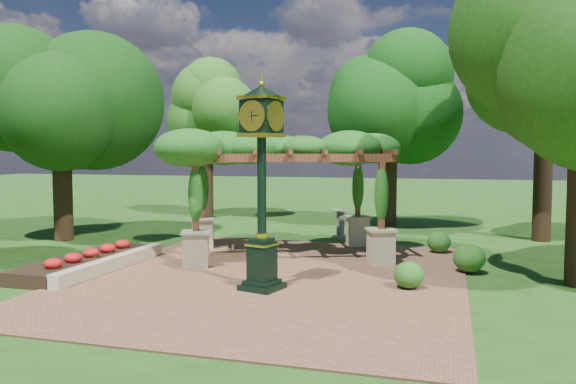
# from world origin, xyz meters

# --- Properties ---
(ground) EXTENTS (120.00, 120.00, 0.00)m
(ground) POSITION_xyz_m (0.00, 0.00, 0.00)
(ground) COLOR #1E4714
(ground) RESTS_ON ground
(brick_plaza) EXTENTS (10.00, 12.00, 0.04)m
(brick_plaza) POSITION_xyz_m (0.00, 1.00, 0.02)
(brick_plaza) COLOR brown
(brick_plaza) RESTS_ON ground
(border_wall) EXTENTS (0.35, 5.00, 0.40)m
(border_wall) POSITION_xyz_m (-4.60, 0.50, 0.20)
(border_wall) COLOR #C6B793
(border_wall) RESTS_ON ground
(flower_bed) EXTENTS (1.50, 5.00, 0.36)m
(flower_bed) POSITION_xyz_m (-5.50, 0.50, 0.18)
(flower_bed) COLOR red
(flower_bed) RESTS_ON ground
(pedestal_clock) EXTENTS (1.21, 1.21, 5.01)m
(pedestal_clock) POSITION_xyz_m (0.21, -0.48, 2.99)
(pedestal_clock) COLOR black
(pedestal_clock) RESTS_ON brick_plaza
(pergola) EXTENTS (7.35, 5.98, 4.00)m
(pergola) POSITION_xyz_m (-0.55, 4.07, 3.28)
(pergola) COLOR #C2B990
(pergola) RESTS_ON brick_plaza
(sundial) EXTENTS (0.67, 0.67, 1.12)m
(sundial) POSITION_xyz_m (0.46, 8.26, 0.49)
(sundial) COLOR gray
(sundial) RESTS_ON ground
(shrub_front) EXTENTS (0.87, 0.87, 0.66)m
(shrub_front) POSITION_xyz_m (3.62, 0.60, 0.37)
(shrub_front) COLOR #255F1B
(shrub_front) RESTS_ON brick_plaza
(shrub_mid) EXTENTS (1.16, 1.16, 0.79)m
(shrub_mid) POSITION_xyz_m (5.09, 2.95, 0.43)
(shrub_mid) COLOR #265919
(shrub_mid) RESTS_ON brick_plaza
(shrub_back) EXTENTS (0.83, 0.83, 0.69)m
(shrub_back) POSITION_xyz_m (4.23, 5.90, 0.39)
(shrub_back) COLOR #255E1B
(shrub_back) RESTS_ON brick_plaza
(tree_west_near) EXTENTS (4.88, 4.88, 8.71)m
(tree_west_near) POSITION_xyz_m (-9.62, 4.86, 5.99)
(tree_west_near) COLOR #372316
(tree_west_near) RESTS_ON ground
(tree_west_far) EXTENTS (3.88, 3.88, 8.71)m
(tree_west_far) POSITION_xyz_m (-7.53, 13.32, 5.95)
(tree_west_far) COLOR #2F2012
(tree_west_far) RESTS_ON ground
(tree_north) EXTENTS (4.40, 4.40, 8.73)m
(tree_north) POSITION_xyz_m (1.85, 12.52, 5.98)
(tree_north) COLOR #312213
(tree_north) RESTS_ON ground
(tree_east_far) EXTENTS (3.90, 3.90, 8.86)m
(tree_east_far) POSITION_xyz_m (7.89, 9.73, 6.07)
(tree_east_far) COLOR black
(tree_east_far) RESTS_ON ground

